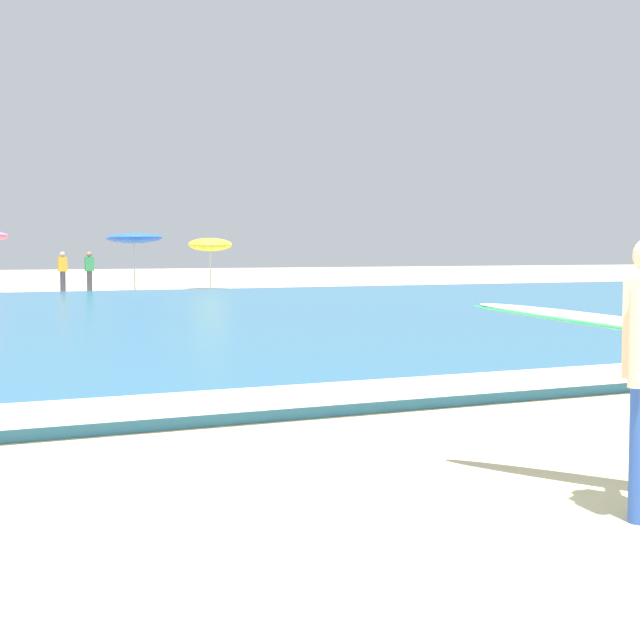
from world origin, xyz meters
The scene contains 6 objects.
ground_plane centered at (0.00, 0.00, 0.00)m, with size 160.00×160.00×0.00m, color beige.
surf_foam centered at (0.00, 4.78, 0.15)m, with size 120.00×1.45×0.01m, color white.
beach_umbrella_4 centered at (8.15, 33.82, 2.09)m, with size 2.16×2.18×2.34m.
beach_umbrella_5 centered at (11.65, 34.84, 1.86)m, with size 1.83×1.84×2.16m.
beachgoer_near_row_left centered at (6.31, 33.57, 0.84)m, with size 0.32×0.20×1.58m.
beachgoer_near_row_mid centered at (5.26, 33.32, 0.84)m, with size 0.32×0.20×1.58m.
Camera 1 is at (-2.57, -4.56, 1.65)m, focal length 56.20 mm.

